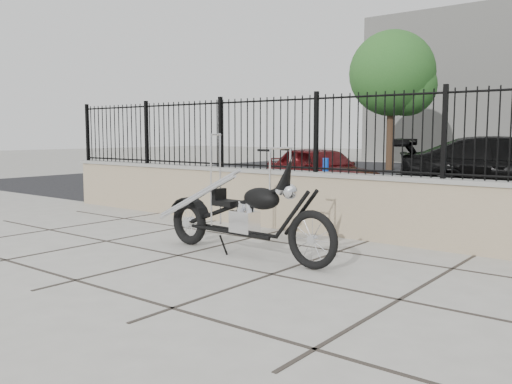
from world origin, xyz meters
name	(u,v)px	position (x,y,z in m)	size (l,w,h in m)	color
ground_plane	(272,274)	(0.00, 0.00, 0.00)	(90.00, 90.00, 0.00)	#99968E
retaining_wall	(373,208)	(0.00, 2.50, 0.48)	(14.00, 0.36, 0.96)	gray
iron_fence	(375,134)	(0.00, 2.50, 1.56)	(14.00, 0.08, 1.20)	black
chopper_motorcycle	(241,194)	(-0.87, 0.52, 0.80)	(2.65, 0.47, 1.59)	black
car_red	(320,171)	(-3.67, 7.01, 0.63)	(1.48, 3.68, 1.25)	#44090B
bollard_a	(325,183)	(-2.41, 5.15, 0.52)	(0.13, 0.13, 1.04)	#0B1CA9
tree_left	(392,70)	(-6.33, 17.02, 4.23)	(3.58, 3.58, 6.05)	#382619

